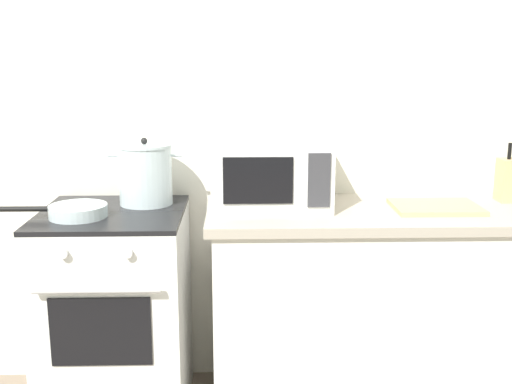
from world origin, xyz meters
TOP-DOWN VIEW (x-y plane):
  - back_wall at (0.30, 0.97)m, footprint 4.40×0.10m
  - lower_cabinet_right at (0.90, 0.62)m, footprint 1.64×0.56m
  - countertop_right at (0.90, 0.62)m, footprint 1.70×0.60m
  - stove at (-0.35, 0.60)m, footprint 0.60×0.64m
  - stock_pot at (-0.22, 0.73)m, footprint 0.32×0.24m
  - frying_pan at (-0.47, 0.51)m, footprint 0.43×0.23m
  - microwave at (0.32, 0.68)m, footprint 0.50×0.37m
  - cutting_board at (1.02, 0.60)m, footprint 0.36×0.26m

SIDE VIEW (x-z plane):
  - lower_cabinet_right at x=0.90m, z-range 0.00..0.88m
  - stove at x=-0.35m, z-range 0.00..0.92m
  - countertop_right at x=0.90m, z-range 0.88..0.92m
  - cutting_board at x=1.02m, z-range 0.92..0.94m
  - frying_pan at x=-0.47m, z-range 0.92..0.97m
  - stock_pot at x=-0.22m, z-range 0.91..1.20m
  - microwave at x=0.32m, z-range 0.92..1.22m
  - back_wall at x=0.30m, z-range 0.00..2.50m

